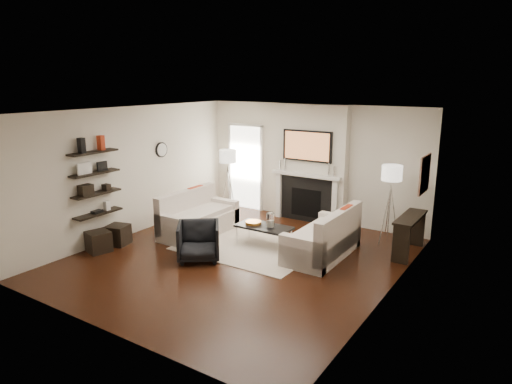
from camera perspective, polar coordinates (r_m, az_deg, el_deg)
The scene contains 71 objects.
room_envelope at distance 8.14m, azimuth -2.30°, elevation 0.52°, with size 6.00×6.00×6.00m.
chimney_breast at distance 10.57m, azimuth 6.75°, elevation 3.53°, with size 1.80×0.25×2.70m, color silver.
fireplace_surround at distance 10.63m, azimuth 6.30°, elevation -0.98°, with size 1.30×0.02×1.04m, color black.
firebox at distance 10.64m, azimuth 6.27°, elevation -1.35°, with size 0.75×0.02×0.65m, color black.
mantel_pilaster_l at distance 10.92m, azimuth 2.86°, elevation -0.34°, with size 0.12×0.08×1.10m, color white.
mantel_pilaster_r at distance 10.30m, azimuth 9.80°, elevation -1.40°, with size 0.12×0.08×1.10m, color white.
mantel_shelf at distance 10.45m, azimuth 6.26°, elevation 2.14°, with size 1.70×0.18×0.07m, color white.
tv_body at distance 10.36m, azimuth 6.42°, elevation 5.75°, with size 1.20×0.06×0.70m, color black.
tv_screen at distance 10.33m, azimuth 6.34°, elevation 5.73°, with size 1.10×0.01×0.62m, color #BF723F.
candlestick_l_tall at distance 10.67m, azimuth 3.67°, elevation 3.46°, with size 0.04×0.04×0.30m, color silver.
candlestick_l_short at distance 10.74m, azimuth 3.06°, elevation 3.37°, with size 0.04×0.04×0.24m, color silver.
candlestick_r_tall at distance 10.19m, azimuth 9.07°, elevation 2.82°, with size 0.04×0.04×0.30m, color silver.
candlestick_r_short at distance 10.14m, azimuth 9.74°, elevation 2.57°, with size 0.04×0.04×0.24m, color silver.
hallway_panel at distance 11.63m, azimuth -1.26°, elevation 3.07°, with size 0.90×0.02×2.10m, color white.
door_trim_l at distance 11.88m, azimuth -3.23°, elevation 3.29°, with size 0.06×0.06×2.16m, color white.
door_trim_r at distance 11.35m, azimuth 0.69°, elevation 2.81°, with size 0.06×0.06×2.16m, color white.
door_trim_top at distance 11.46m, azimuth -1.35°, elevation 8.37°, with size 1.02×0.06×0.06m, color white.
rug at distance 9.13m, azimuth -0.85°, elevation -6.80°, with size 2.60×2.00×0.01m, color beige.
loveseat_left_base at distance 9.87m, azimuth -7.12°, elevation -4.04°, with size 0.85×1.80×0.42m, color beige.
loveseat_left_back at distance 9.99m, azimuth -8.65°, elevation -1.98°, with size 0.18×1.80×0.80m, color beige.
loveseat_left_arm_n at distance 9.27m, azimuth -10.36°, elevation -4.77°, with size 0.85×0.18×0.60m, color beige.
loveseat_left_arm_s at distance 10.45m, azimuth -4.28°, elevation -2.45°, with size 0.85×0.18×0.60m, color beige.
loveseat_left_cushion at distance 9.76m, azimuth -6.94°, elevation -2.64°, with size 0.63×1.44×0.10m, color beige.
pillow_left_orange at distance 10.16m, azimuth -7.57°, elevation -0.49°, with size 0.10×0.42×0.42m, color #A72E14.
pillow_left_charcoal at distance 9.73m, azimuth -9.85°, elevation -1.28°, with size 0.10×0.40×0.40m, color black.
loveseat_right_base at distance 8.70m, azimuth 8.21°, elevation -6.59°, with size 0.85×1.80×0.42m, color beige.
loveseat_right_back at distance 8.47m, azimuth 10.35°, elevation -4.98°, with size 0.18×1.80×0.80m, color beige.
loveseat_right_arm_n at distance 7.98m, azimuth 5.76°, elevation -7.73°, with size 0.85×0.18×0.60m, color beige.
loveseat_right_arm_s at distance 9.37m, azimuth 10.33°, elevation -4.58°, with size 0.85×0.18×0.60m, color beige.
loveseat_right_cushion at distance 8.63m, azimuth 7.97°, elevation -4.91°, with size 0.63×1.44×0.10m, color beige.
pillow_right_orange at distance 8.67m, azimuth 11.18°, elevation -3.15°, with size 0.10×0.42×0.42m, color #A72E14.
pillow_right_charcoal at distance 8.14m, azimuth 9.58°, elevation -4.27°, with size 0.10×0.40×0.40m, color black.
coffee_table at distance 9.03m, azimuth 0.99°, elevation -4.37°, with size 1.10×0.55×0.04m, color black.
coffee_leg_nw at distance 9.19m, azimuth -2.40°, elevation -5.44°, with size 0.02×0.02×0.38m, color silver.
coffee_leg_ne at distance 8.68m, azimuth 3.03°, elevation -6.63°, with size 0.02×0.02×0.38m, color silver.
coffee_leg_sw at distance 9.53m, azimuth -0.86°, elevation -4.71°, with size 0.02×0.02×0.38m, color silver.
coffee_leg_se at distance 9.05m, azimuth 4.43°, elevation -5.80°, with size 0.02×0.02×0.38m, color silver.
hurricane_glass at distance 8.91m, azimuth 1.82°, elevation -3.56°, with size 0.16×0.16×0.29m, color white.
hurricane_candle at distance 8.93m, azimuth 1.81°, elevation -3.96°, with size 0.09×0.09×0.13m, color white.
copper_bowl at distance 9.15m, azimuth -0.34°, elevation -3.84°, with size 0.32×0.32×0.05m, color orange.
armchair at distance 8.45m, azimuth -7.19°, elevation -5.91°, with size 0.74×0.70×0.77m, color black.
lamp_left_post at distance 11.11m, azimuth -3.49°, elevation 0.16°, with size 0.02×0.02×1.20m, color silver.
lamp_left_shade at distance 10.94m, azimuth -3.55°, elevation 4.49°, with size 0.40×0.40×0.30m, color white.
lamp_left_leg_a at distance 11.05m, azimuth -3.03°, elevation 0.09°, with size 0.02×0.02×1.25m, color silver.
lamp_left_leg_b at distance 11.21m, azimuth -3.42°, elevation 0.29°, with size 0.02×0.02×1.25m, color silver.
lamp_left_leg_c at distance 11.07m, azimuth -4.01°, elevation 0.10°, with size 0.02×0.02×1.25m, color silver.
lamp_right_post at distance 9.53m, azimuth 16.29°, elevation -2.71°, with size 0.02×0.02×1.20m, color silver.
lamp_right_shade at distance 9.33m, azimuth 16.64°, elevation 2.30°, with size 0.40×0.40×0.30m, color white.
lamp_right_leg_a at distance 9.50m, azimuth 16.92°, elevation -2.81°, with size 0.02×0.02×1.25m, color silver.
lamp_right_leg_b at distance 9.63m, azimuth 16.14°, elevation -2.53°, with size 0.02×0.02×1.25m, color silver.
lamp_right_leg_c at distance 9.46m, azimuth 15.80°, elevation -2.81°, with size 0.02×0.02×1.25m, color silver.
console_top at distance 9.00m, azimuth 18.77°, elevation -3.00°, with size 0.35×1.20×0.04m, color black.
console_leg_n at distance 8.61m, azimuth 17.64°, elevation -6.31°, with size 0.30×0.04×0.71m, color black.
console_leg_s at distance 9.62m, azimuth 19.43°, elevation -4.32°, with size 0.30×0.04×0.71m, color black.
wall_art at distance 8.87m, azimuth 20.33°, elevation 2.09°, with size 0.03×0.70×0.70m, color #9C694E.
shelf_bottom at distance 9.38m, azimuth -19.11°, elevation -2.55°, with size 0.25×1.00×0.04m, color black.
shelf_lower at distance 9.28m, azimuth -19.30°, elevation -0.17°, with size 0.25×1.00×0.04m, color black.
shelf_upper at distance 9.20m, azimuth -19.50°, elevation 2.24°, with size 0.25×1.00×0.04m, color black.
shelf_top at distance 9.13m, azimuth -19.70°, elevation 4.70°, with size 0.25×1.00×0.04m, color black.
decor_magfile_a at distance 8.97m, azimuth -20.98°, elevation 5.46°, with size 0.12×0.10×0.28m, color black.
decor_magfile_b at distance 9.23m, azimuth -18.82°, elevation 5.85°, with size 0.12×0.10×0.28m, color #A72E14.
decor_frame_a at distance 9.05m, azimuth -20.66°, elevation 2.79°, with size 0.04×0.30×0.22m, color white.
decor_frame_b at distance 9.29m, azimuth -18.69°, elevation 3.09°, with size 0.04×0.22×0.18m, color black.
decor_wine_rack at distance 9.12m, azimuth -20.51°, elevation 0.24°, with size 0.18×0.25×0.20m, color black.
decor_box_small at distance 9.41m, azimuth -18.20°, elevation 0.58°, with size 0.15×0.12×0.12m, color black.
decor_books at distance 9.36m, azimuth -19.25°, elevation -2.33°, with size 0.14×0.20×0.05m, color black.
decor_box_tall at distance 9.48m, azimuth -18.15°, elevation -1.63°, with size 0.10×0.10×0.18m, color white.
clock_rim at distance 10.49m, azimuth -11.75°, elevation 5.20°, with size 0.34×0.34×0.04m, color black.
clock_face at distance 10.47m, azimuth -11.65°, elevation 5.19°, with size 0.29×0.29×0.01m, color white.
ottoman_near at distance 9.60m, azimuth -16.88°, elevation -5.14°, with size 0.40×0.40×0.40m, color black.
ottoman_far at distance 9.32m, azimuth -19.08°, elevation -5.88°, with size 0.40×0.40×0.40m, color black.
Camera 1 is at (4.58, -6.46, 3.23)m, focal length 32.00 mm.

